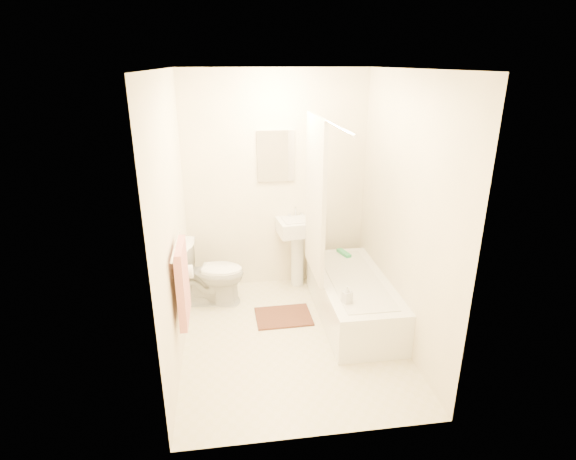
{
  "coord_description": "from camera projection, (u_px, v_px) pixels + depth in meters",
  "views": [
    {
      "loc": [
        -0.54,
        -3.57,
        2.45
      ],
      "look_at": [
        0.0,
        0.25,
        1.0
      ],
      "focal_mm": 28.0,
      "sensor_mm": 36.0,
      "label": 1
    }
  ],
  "objects": [
    {
      "name": "floor",
      "position": [
        292.0,
        338.0,
        4.25
      ],
      "size": [
        2.4,
        2.4,
        0.0
      ],
      "primitive_type": "plane",
      "color": "beige",
      "rests_on": "ground"
    },
    {
      "name": "ceiling",
      "position": [
        293.0,
        69.0,
        3.4
      ],
      "size": [
        2.4,
        2.4,
        0.0
      ],
      "primitive_type": "plane",
      "color": "white",
      "rests_on": "ground"
    },
    {
      "name": "wall_back",
      "position": [
        276.0,
        183.0,
        4.94
      ],
      "size": [
        2.0,
        0.02,
        2.4
      ],
      "primitive_type": "cube",
      "color": "beige",
      "rests_on": "ground"
    },
    {
      "name": "wall_left",
      "position": [
        172.0,
        224.0,
        3.69
      ],
      "size": [
        0.02,
        2.4,
        2.4
      ],
      "primitive_type": "cube",
      "color": "beige",
      "rests_on": "ground"
    },
    {
      "name": "wall_right",
      "position": [
        404.0,
        213.0,
        3.95
      ],
      "size": [
        0.02,
        2.4,
        2.4
      ],
      "primitive_type": "cube",
      "color": "beige",
      "rests_on": "ground"
    },
    {
      "name": "mirror",
      "position": [
        276.0,
        156.0,
        4.81
      ],
      "size": [
        0.4,
        0.03,
        0.55
      ],
      "primitive_type": "cube",
      "color": "white",
      "rests_on": "wall_back"
    },
    {
      "name": "curtain_rod",
      "position": [
        327.0,
        120.0,
        3.67
      ],
      "size": [
        0.03,
        1.7,
        0.03
      ],
      "primitive_type": "cylinder",
      "rotation": [
        1.57,
        0.0,
        0.0
      ],
      "color": "silver",
      "rests_on": "wall_back"
    },
    {
      "name": "shower_curtain",
      "position": [
        315.0,
        198.0,
        4.32
      ],
      "size": [
        0.04,
        0.8,
        1.55
      ],
      "primitive_type": "cube",
      "color": "silver",
      "rests_on": "curtain_rod"
    },
    {
      "name": "towel_bar",
      "position": [
        175.0,
        246.0,
        3.5
      ],
      "size": [
        0.02,
        0.6,
        0.02
      ],
      "primitive_type": "cylinder",
      "rotation": [
        1.57,
        0.0,
        0.0
      ],
      "color": "silver",
      "rests_on": "wall_left"
    },
    {
      "name": "towel",
      "position": [
        183.0,
        283.0,
        3.62
      ],
      "size": [
        0.06,
        0.45,
        0.66
      ],
      "primitive_type": "cube",
      "color": "#CC7266",
      "rests_on": "towel_bar"
    },
    {
      "name": "toilet_paper",
      "position": [
        187.0,
        272.0,
        3.99
      ],
      "size": [
        0.11,
        0.12,
        0.12
      ],
      "primitive_type": "cylinder",
      "rotation": [
        0.0,
        1.57,
        0.0
      ],
      "color": "white",
      "rests_on": "wall_left"
    },
    {
      "name": "toilet",
      "position": [
        211.0,
        273.0,
        4.77
      ],
      "size": [
        0.76,
        0.5,
        0.69
      ],
      "primitive_type": "imported",
      "rotation": [
        0.0,
        0.0,
        1.41
      ],
      "color": "white",
      "rests_on": "floor"
    },
    {
      "name": "sink",
      "position": [
        298.0,
        250.0,
        5.1
      ],
      "size": [
        0.49,
        0.41,
        0.88
      ],
      "primitive_type": null,
      "rotation": [
        0.0,
        0.0,
        0.12
      ],
      "color": "silver",
      "rests_on": "floor"
    },
    {
      "name": "bathtub",
      "position": [
        353.0,
        298.0,
        4.54
      ],
      "size": [
        0.66,
        1.52,
        0.43
      ],
      "primitive_type": null,
      "color": "white",
      "rests_on": "floor"
    },
    {
      "name": "bath_mat",
      "position": [
        283.0,
        316.0,
        4.59
      ],
      "size": [
        0.57,
        0.43,
        0.02
      ],
      "primitive_type": "cube",
      "rotation": [
        0.0,
        0.0,
        0.02
      ],
      "color": "#4C2D1E",
      "rests_on": "floor"
    },
    {
      "name": "soap_bottle",
      "position": [
        347.0,
        295.0,
        3.98
      ],
      "size": [
        0.1,
        0.1,
        0.17
      ],
      "primitive_type": "imported",
      "rotation": [
        0.0,
        0.0,
        0.32
      ],
      "color": "white",
      "rests_on": "bathtub"
    },
    {
      "name": "scrub_brush",
      "position": [
        344.0,
        253.0,
        5.0
      ],
      "size": [
        0.13,
        0.22,
        0.04
      ],
      "primitive_type": "cube",
      "rotation": [
        0.0,
        0.0,
        0.3
      ],
      "color": "#31A65D",
      "rests_on": "bathtub"
    }
  ]
}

